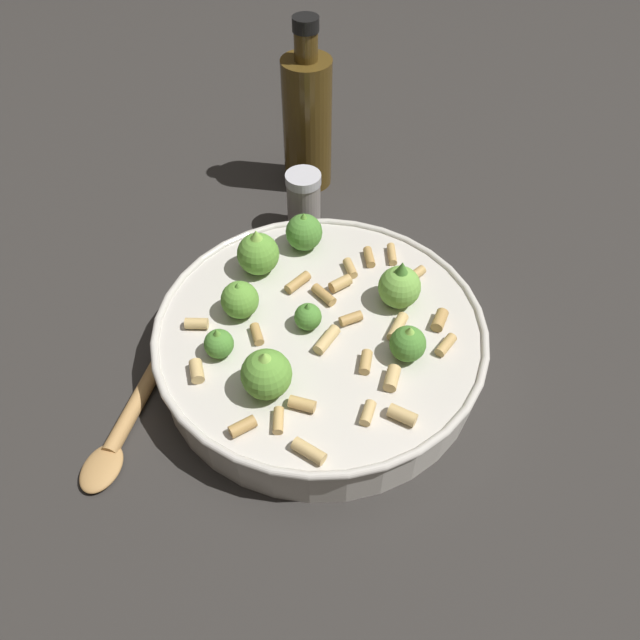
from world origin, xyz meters
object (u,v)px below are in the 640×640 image
Objects in this scene: cooking_pan at (319,337)px; wooden_spoon at (133,410)px; olive_oil_bottle at (307,120)px; pepper_shaker at (304,202)px.

wooden_spoon is (0.03, 0.20, -0.03)m from cooking_pan.
cooking_pan is 0.33m from olive_oil_bottle.
pepper_shaker is (0.20, -0.09, 0.01)m from cooking_pan.
wooden_spoon is at bearing 119.73° from pepper_shaker.
olive_oil_bottle is 1.35× the size of wooden_spoon.
cooking_pan reaches higher than wooden_spoon.
olive_oil_bottle is at bearing -32.61° from pepper_shaker.
olive_oil_bottle is (0.29, -0.15, 0.06)m from cooking_pan.
cooking_pan is at bearing 154.60° from pepper_shaker.
pepper_shaker is 0.49× the size of wooden_spoon.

